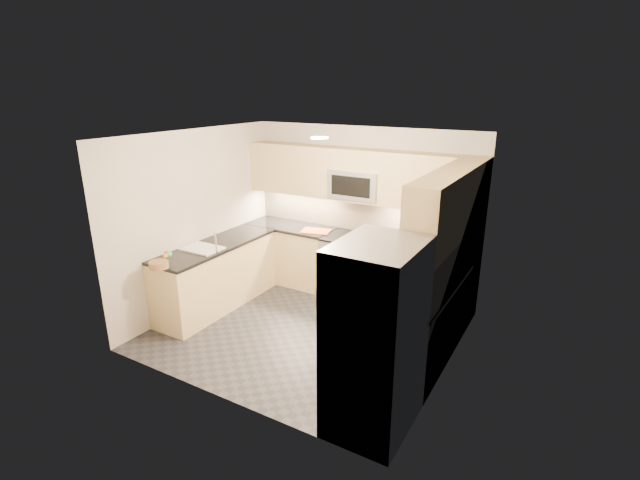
{
  "coord_description": "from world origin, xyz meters",
  "views": [
    {
      "loc": [
        2.85,
        -4.55,
        3.04
      ],
      "look_at": [
        0.0,
        0.35,
        1.15
      ],
      "focal_mm": 26.0,
      "sensor_mm": 36.0,
      "label": 1
    }
  ],
  "objects_px": {
    "utensil_bowl": "(463,249)",
    "fruit_basket": "(159,265)",
    "refrigerator": "(376,338)",
    "cutting_board": "(316,231)",
    "microwave": "(357,184)",
    "gas_range": "(351,267)"
  },
  "relations": [
    {
      "from": "gas_range",
      "to": "fruit_basket",
      "type": "height_order",
      "value": "fruit_basket"
    },
    {
      "from": "fruit_basket",
      "to": "cutting_board",
      "type": "bearing_deg",
      "value": 68.3
    },
    {
      "from": "microwave",
      "to": "utensil_bowl",
      "type": "distance_m",
      "value": 1.75
    },
    {
      "from": "utensil_bowl",
      "to": "fruit_basket",
      "type": "bearing_deg",
      "value": -143.12
    },
    {
      "from": "utensil_bowl",
      "to": "fruit_basket",
      "type": "xyz_separation_m",
      "value": [
        -3.08,
        -2.31,
        -0.04
      ]
    },
    {
      "from": "microwave",
      "to": "utensil_bowl",
      "type": "height_order",
      "value": "microwave"
    },
    {
      "from": "microwave",
      "to": "fruit_basket",
      "type": "relative_size",
      "value": 3.29
    },
    {
      "from": "refrigerator",
      "to": "utensil_bowl",
      "type": "relative_size",
      "value": 6.26
    },
    {
      "from": "gas_range",
      "to": "microwave",
      "type": "height_order",
      "value": "microwave"
    },
    {
      "from": "cutting_board",
      "to": "fruit_basket",
      "type": "relative_size",
      "value": 1.82
    },
    {
      "from": "gas_range",
      "to": "refrigerator",
      "type": "relative_size",
      "value": 0.51
    },
    {
      "from": "refrigerator",
      "to": "fruit_basket",
      "type": "distance_m",
      "value": 2.92
    },
    {
      "from": "gas_range",
      "to": "fruit_basket",
      "type": "bearing_deg",
      "value": -122.62
    },
    {
      "from": "refrigerator",
      "to": "gas_range",
      "type": "bearing_deg",
      "value": 120.88
    },
    {
      "from": "utensil_bowl",
      "to": "refrigerator",
      "type": "bearing_deg",
      "value": -93.72
    },
    {
      "from": "microwave",
      "to": "utensil_bowl",
      "type": "xyz_separation_m",
      "value": [
        1.61,
        -0.11,
        -0.68
      ]
    },
    {
      "from": "gas_range",
      "to": "fruit_basket",
      "type": "relative_size",
      "value": 3.94
    },
    {
      "from": "gas_range",
      "to": "refrigerator",
      "type": "xyz_separation_m",
      "value": [
        1.45,
        -2.43,
        0.45
      ]
    },
    {
      "from": "refrigerator",
      "to": "cutting_board",
      "type": "height_order",
      "value": "refrigerator"
    },
    {
      "from": "microwave",
      "to": "cutting_board",
      "type": "distance_m",
      "value": 0.97
    },
    {
      "from": "cutting_board",
      "to": "fruit_basket",
      "type": "bearing_deg",
      "value": -111.7
    },
    {
      "from": "gas_range",
      "to": "cutting_board",
      "type": "xyz_separation_m",
      "value": [
        -0.58,
        -0.06,
        0.49
      ]
    }
  ]
}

